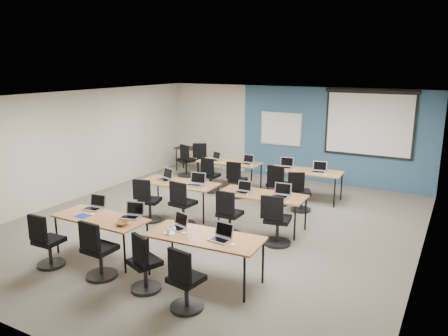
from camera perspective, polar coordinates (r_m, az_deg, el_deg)
The scene contains 58 objects.
floor at distance 9.39m, azimuth -1.24°, elevation -7.37°, with size 8.00×9.00×0.02m, color #6B6354.
ceiling at distance 8.79m, azimuth -1.33°, elevation 9.29°, with size 8.00×9.00×0.02m, color white.
wall_back at distance 13.01m, azimuth 8.79°, elevation 4.56°, with size 8.00×0.04×2.70m, color beige.
wall_front at distance 5.75m, azimuth -24.76°, elevation -8.19°, with size 8.00×0.04×2.70m, color beige.
wall_left at distance 11.51m, azimuth -18.78°, elevation 2.81°, with size 0.04×9.00×2.70m, color beige.
wall_right at distance 7.84m, azimuth 24.88°, elevation -2.56°, with size 0.04×9.00×2.70m, color beige.
blue_accent_panel at distance 12.61m, azimuth 14.08°, elevation 4.02°, with size 5.50×0.04×2.70m, color #3D5977.
whiteboard at distance 13.03m, azimuth 7.45°, elevation 5.06°, with size 1.28×0.03×0.98m.
projector_screen at distance 12.27m, azimuth 18.44°, elevation 6.01°, with size 2.40×0.10×1.82m.
training_table_front_left at distance 7.99m, azimuth -15.86°, elevation -6.52°, with size 1.71×0.71×0.73m.
training_table_front_right at distance 6.91m, azimuth -2.57°, elevation -9.20°, with size 1.84×0.77×0.73m.
training_table_mid_left at distance 9.91m, azimuth -5.92°, elevation -2.13°, with size 1.81×0.75×0.73m.
training_table_mid_right at distance 9.03m, azimuth 4.97°, elevation -3.68°, with size 1.81×0.75×0.73m.
training_table_back_left at distance 11.89m, azimuth 0.72°, elevation 0.59°, with size 1.74×0.73×0.73m.
training_table_back_right at distance 11.11m, azimuth 10.52°, elevation -0.57°, with size 1.83×0.76×0.73m.
laptop_0 at distance 8.43m, azimuth -16.55°, elevation -4.71°, with size 0.34×0.29×0.26m.
mouse_0 at distance 8.12m, azimuth -16.78°, elevation -5.83°, with size 0.06×0.10×0.03m, color white.
task_chair_0 at distance 7.98m, azimuth -22.15°, elevation -9.32°, with size 0.47×0.47×0.95m.
laptop_1 at distance 7.83m, azimuth -11.92°, elevation -5.85°, with size 0.34×0.29×0.25m.
mouse_1 at distance 7.61m, azimuth -12.65°, elevation -6.89°, with size 0.06×0.09×0.03m, color white.
task_chair_1 at distance 7.31m, azimuth -16.14°, elevation -10.80°, with size 0.51×0.51×0.99m.
laptop_2 at distance 7.23m, azimuth -5.96°, elevation -7.33°, with size 0.31×0.26×0.24m.
mouse_2 at distance 7.00m, azimuth -5.28°, elevation -8.44°, with size 0.06×0.10×0.03m, color white.
task_chair_2 at distance 6.77m, azimuth -10.41°, elevation -12.67°, with size 0.49×0.47×0.95m.
laptop_3 at distance 6.73m, azimuth -0.34°, elevation -8.84°, with size 0.32×0.27×0.25m.
mouse_3 at distance 6.55m, azimuth 1.13°, elevation -9.97°, with size 0.06×0.09×0.03m, color white.
task_chair_3 at distance 6.23m, azimuth -5.16°, elevation -14.94°, with size 0.47×0.47×0.96m.
laptop_4 at distance 10.13m, azimuth -7.64°, elevation -1.19°, with size 0.35×0.30×0.26m.
mouse_4 at distance 9.97m, azimuth -7.14°, elevation -1.74°, with size 0.05×0.09×0.03m, color white.
task_chair_4 at distance 9.58m, azimuth -9.93°, elevation -4.65°, with size 0.48×0.48×0.96m.
laptop_5 at distance 9.64m, azimuth -3.69°, elevation -1.86°, with size 0.36×0.30×0.27m.
mouse_5 at distance 9.33m, azimuth -2.43°, elevation -2.70°, with size 0.06×0.10×0.04m, color white.
task_chair_5 at distance 9.21m, azimuth -5.51°, elevation -5.16°, with size 0.51×0.51×1.00m.
laptop_6 at distance 9.08m, azimuth 2.51°, elevation -2.86°, with size 0.30×0.26×0.23m.
mouse_6 at distance 8.94m, azimuth 3.05°, elevation -3.46°, with size 0.05×0.09×0.03m, color white.
task_chair_6 at distance 8.62m, azimuth 0.61°, elevation -6.51°, with size 0.48×0.48×0.97m.
laptop_7 at distance 8.88m, azimuth 7.47°, elevation -3.31°, with size 0.35×0.29×0.26m.
mouse_7 at distance 8.52m, azimuth 8.34°, elevation -4.44°, with size 0.06×0.09×0.03m, color white.
task_chair_7 at distance 8.30m, azimuth 6.81°, elevation -7.31°, with size 0.52×0.52×1.00m.
laptop_8 at distance 12.07m, azimuth -1.18°, elevation 1.30°, with size 0.31×0.26×0.23m.
mouse_8 at distance 11.77m, azimuth -0.19°, elevation 0.75°, with size 0.06×0.09×0.03m, color white.
task_chair_8 at distance 11.56m, azimuth -1.85°, elevation -1.30°, with size 0.46×0.46×0.95m.
laptop_9 at distance 11.65m, azimuth 3.04°, elevation 0.84°, with size 0.31×0.27×0.24m.
mouse_9 at distance 11.43m, azimuth 3.66°, elevation 0.33°, with size 0.06×0.10×0.04m, color white.
task_chair_9 at distance 11.11m, azimuth 1.64°, elevation -1.93°, with size 0.46×0.46×0.95m.
laptop_10 at distance 11.32m, azimuth 8.05°, elevation 0.36°, with size 0.34×0.29×0.26m.
mouse_10 at distance 11.03m, azimuth 9.27°, elevation -0.32°, with size 0.06×0.09×0.03m, color white.
task_chair_10 at distance 10.60m, azimuth 7.00°, elevation -2.65°, with size 0.52×0.52×1.00m.
laptop_11 at distance 11.01m, azimuth 12.27°, elevation -0.20°, with size 0.34×0.29×0.26m.
mouse_11 at distance 10.71m, azimuth 13.13°, elevation -0.92°, with size 0.06×0.10×0.03m, color white.
task_chair_11 at distance 10.24m, azimuth 9.87°, elevation -3.49°, with size 0.50×0.46×0.95m.
blue_mousepad at distance 8.12m, azimuth -17.97°, elevation -5.97°, with size 0.24×0.20×0.01m, color #0927A4.
snack_bowl at distance 7.51m, azimuth -13.16°, elevation -7.09°, with size 0.20×0.20×0.05m, color brown.
snack_plate at distance 7.04m, azimuth -7.14°, elevation -8.42°, with size 0.18×0.18×0.01m, color white.
coffee_cup at distance 6.97m, azimuth -7.29°, elevation -8.29°, with size 0.07×0.07×0.07m, color silver.
utility_table at distance 13.82m, azimuth -4.45°, elevation 2.28°, with size 0.91×0.51×0.75m.
spare_chair_a at distance 13.34m, azimuth -2.58°, elevation 0.82°, with size 0.58×0.52×1.00m.
spare_chair_b at distance 13.19m, azimuth -5.01°, elevation 0.63°, with size 0.55×0.51×0.99m.
Camera 1 is at (4.43, -7.57, 3.36)m, focal length 35.00 mm.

